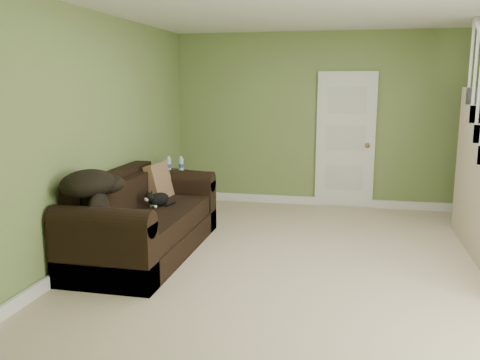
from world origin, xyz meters
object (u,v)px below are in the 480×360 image
at_px(sofa, 142,223).
at_px(side_table, 177,195).
at_px(cat, 158,199).
at_px(banana, 138,217).

xyz_separation_m(sofa, side_table, (-0.11, 1.46, -0.01)).
xyz_separation_m(side_table, cat, (0.22, -1.24, 0.23)).
height_order(side_table, banana, side_table).
xyz_separation_m(sofa, banana, (0.11, -0.35, 0.17)).
bearing_deg(sofa, cat, 64.61).
bearing_deg(banana, cat, 88.11).
height_order(side_table, cat, side_table).
bearing_deg(banana, side_table, 94.76).
xyz_separation_m(cat, banana, (0.00, -0.57, -0.06)).
bearing_deg(cat, sofa, -91.90).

